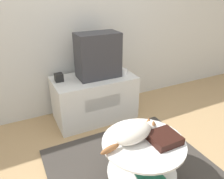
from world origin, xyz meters
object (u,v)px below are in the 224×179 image
tv (98,55)px  dvd_box (164,138)px  speaker (59,77)px  cat (134,133)px

tv → dvd_box: tv is taller
dvd_box → speaker: bearing=109.9°
tv → speaker: size_ratio=5.76×
cat → tv: bearing=69.5°
speaker → cat: speaker is taller
dvd_box → cat: (-0.20, 0.12, 0.04)m
speaker → dvd_box: size_ratio=0.41×
tv → dvd_box: (0.01, -1.26, -0.34)m
speaker → cat: bearing=-76.9°
cat → speaker: bearing=91.9°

